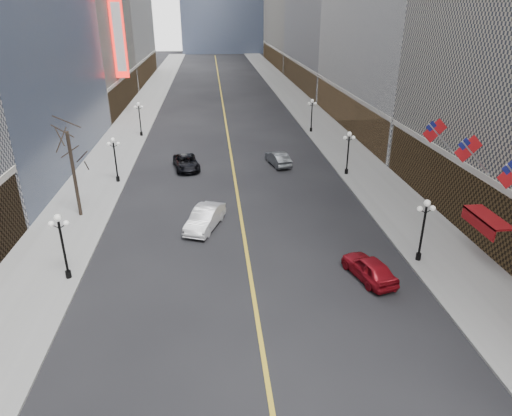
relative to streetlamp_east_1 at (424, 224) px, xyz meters
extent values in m
cube|color=gray|center=(2.20, 40.00, -2.83)|extent=(6.00, 230.00, 0.15)
cube|color=gray|center=(-25.80, 40.00, -2.83)|extent=(6.00, 230.00, 0.15)
cube|color=gold|center=(-11.80, 50.00, -2.89)|extent=(0.25, 200.00, 0.02)
cube|color=#47392F|center=(6.60, 38.00, -0.30)|extent=(2.80, 35.00, 5.00)
cube|color=#47392F|center=(6.60, 76.00, -0.30)|extent=(2.80, 39.00, 5.00)
cube|color=#47392F|center=(6.60, 119.00, -0.30)|extent=(2.80, 45.00, 5.00)
cube|color=#47392F|center=(-30.20, 57.00, -0.30)|extent=(2.80, 29.00, 5.00)
cube|color=#47392F|center=(-30.20, 91.00, -0.30)|extent=(2.80, 37.00, 5.00)
cylinder|color=black|center=(0.00, 0.00, -2.50)|extent=(0.36, 0.36, 0.50)
cylinder|color=black|center=(0.00, 0.00, -0.75)|extent=(0.16, 0.16, 4.00)
sphere|color=white|center=(0.00, 0.00, 1.55)|extent=(0.44, 0.44, 0.44)
sphere|color=white|center=(-0.45, 0.00, 1.15)|extent=(0.36, 0.36, 0.36)
sphere|color=white|center=(0.45, 0.00, 1.15)|extent=(0.36, 0.36, 0.36)
cylinder|color=black|center=(0.00, 18.00, -2.50)|extent=(0.36, 0.36, 0.50)
cylinder|color=black|center=(0.00, 18.00, -0.75)|extent=(0.16, 0.16, 4.00)
sphere|color=white|center=(0.00, 18.00, 1.55)|extent=(0.44, 0.44, 0.44)
sphere|color=white|center=(-0.45, 18.00, 1.15)|extent=(0.36, 0.36, 0.36)
sphere|color=white|center=(0.45, 18.00, 1.15)|extent=(0.36, 0.36, 0.36)
cylinder|color=black|center=(0.00, 36.00, -2.50)|extent=(0.36, 0.36, 0.50)
cylinder|color=black|center=(0.00, 36.00, -0.75)|extent=(0.16, 0.16, 4.00)
sphere|color=white|center=(0.00, 36.00, 1.55)|extent=(0.44, 0.44, 0.44)
sphere|color=white|center=(-0.45, 36.00, 1.15)|extent=(0.36, 0.36, 0.36)
sphere|color=white|center=(0.45, 36.00, 1.15)|extent=(0.36, 0.36, 0.36)
cylinder|color=black|center=(-23.60, 0.00, -2.50)|extent=(0.36, 0.36, 0.50)
cylinder|color=black|center=(-23.60, 0.00, -0.75)|extent=(0.16, 0.16, 4.00)
sphere|color=white|center=(-23.60, 0.00, 1.55)|extent=(0.44, 0.44, 0.44)
sphere|color=white|center=(-24.05, 0.00, 1.15)|extent=(0.36, 0.36, 0.36)
sphere|color=white|center=(-23.15, 0.00, 1.15)|extent=(0.36, 0.36, 0.36)
cylinder|color=black|center=(-23.60, 18.00, -2.50)|extent=(0.36, 0.36, 0.50)
cylinder|color=black|center=(-23.60, 18.00, -0.75)|extent=(0.16, 0.16, 4.00)
sphere|color=white|center=(-23.60, 18.00, 1.55)|extent=(0.44, 0.44, 0.44)
sphere|color=white|center=(-24.05, 18.00, 1.15)|extent=(0.36, 0.36, 0.36)
sphere|color=white|center=(-23.15, 18.00, 1.15)|extent=(0.36, 0.36, 0.36)
cylinder|color=black|center=(-23.60, 36.00, -2.50)|extent=(0.36, 0.36, 0.50)
cylinder|color=black|center=(-23.60, 36.00, -0.75)|extent=(0.16, 0.16, 4.00)
sphere|color=white|center=(-23.60, 36.00, 1.55)|extent=(0.44, 0.44, 0.44)
sphere|color=white|center=(-24.05, 36.00, 1.15)|extent=(0.36, 0.36, 0.36)
sphere|color=white|center=(-23.15, 36.00, 1.15)|extent=(0.36, 0.36, 0.36)
cube|color=navy|center=(3.00, -3.00, 4.90)|extent=(0.88, 0.06, 0.88)
cylinder|color=#B2B2B7|center=(4.00, 2.00, 3.90)|extent=(2.49, 0.12, 2.49)
cube|color=red|center=(3.35, 2.00, 4.55)|extent=(1.94, 0.04, 1.94)
cube|color=navy|center=(3.00, 2.00, 4.90)|extent=(0.88, 0.06, 0.88)
cylinder|color=#B2B2B7|center=(4.00, 7.00, 3.90)|extent=(2.49, 0.12, 2.49)
cube|color=red|center=(3.35, 7.00, 4.55)|extent=(1.94, 0.04, 1.94)
cube|color=navy|center=(3.00, 7.00, 4.90)|extent=(0.88, 0.06, 0.88)
cube|color=maroon|center=(4.50, 0.00, 0.30)|extent=(1.40, 4.00, 0.15)
cube|color=maroon|center=(3.85, 0.00, -0.10)|extent=(0.10, 4.00, 0.90)
cube|color=red|center=(-27.70, 50.00, 9.10)|extent=(2.00, 0.50, 12.00)
cube|color=white|center=(-27.65, 50.00, 9.10)|extent=(1.40, 0.55, 10.00)
cylinder|color=#2D231C|center=(-25.30, 10.00, 0.85)|extent=(0.28, 0.28, 7.20)
imported|color=silver|center=(-14.79, 6.79, -2.05)|extent=(3.49, 5.48, 1.71)
imported|color=black|center=(-16.87, 21.61, -2.16)|extent=(3.37, 5.67, 1.48)
imported|color=maroon|center=(-4.14, -1.75, -2.13)|extent=(2.99, 4.88, 1.55)
imported|color=#53575B|center=(-6.70, 22.00, -2.14)|extent=(2.54, 4.86, 1.52)
camera|label=1|loc=(-13.94, -26.38, 13.37)|focal=32.00mm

